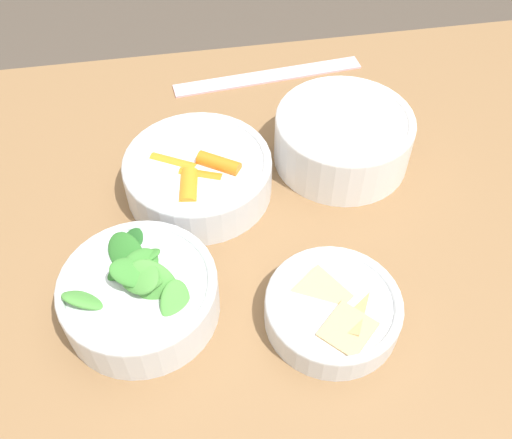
% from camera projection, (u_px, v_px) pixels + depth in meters
% --- Properties ---
extents(dining_table, '(1.30, 0.81, 0.77)m').
position_uv_depth(dining_table, '(291.00, 303.00, 0.73)').
color(dining_table, olive).
rests_on(dining_table, ground_plane).
extents(bowl_carrots, '(0.17, 0.17, 0.06)m').
position_uv_depth(bowl_carrots, '(198.00, 174.00, 0.67)').
color(bowl_carrots, silver).
rests_on(bowl_carrots, dining_table).
extents(bowl_greens, '(0.16, 0.16, 0.08)m').
position_uv_depth(bowl_greens, '(140.00, 292.00, 0.56)').
color(bowl_greens, silver).
rests_on(bowl_greens, dining_table).
extents(bowl_beans_hotdog, '(0.17, 0.17, 0.07)m').
position_uv_depth(bowl_beans_hotdog, '(342.00, 139.00, 0.70)').
color(bowl_beans_hotdog, white).
rests_on(bowl_beans_hotdog, dining_table).
extents(bowl_cookies, '(0.14, 0.14, 0.04)m').
position_uv_depth(bowl_cookies, '(332.00, 309.00, 0.56)').
color(bowl_cookies, silver).
rests_on(bowl_cookies, dining_table).
extents(ruler, '(0.28, 0.05, 0.00)m').
position_uv_depth(ruler, '(268.00, 76.00, 0.84)').
color(ruler, '#EFB7C6').
rests_on(ruler, dining_table).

